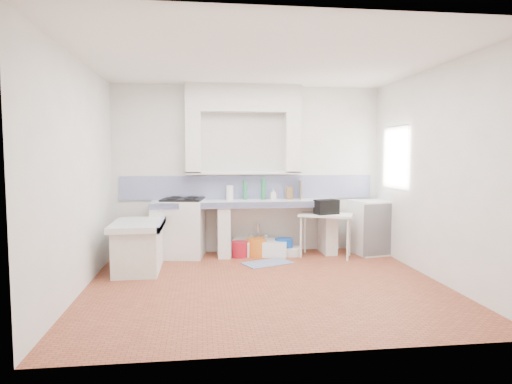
{
  "coord_description": "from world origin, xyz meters",
  "views": [
    {
      "loc": [
        -0.81,
        -5.5,
        1.65
      ],
      "look_at": [
        0.0,
        1.0,
        1.1
      ],
      "focal_mm": 31.24,
      "sensor_mm": 36.0,
      "label": 1
    }
  ],
  "objects": [
    {
      "name": "counter_pier_right",
      "position": [
        1.3,
        1.7,
        0.41
      ],
      "size": [
        0.2,
        0.55,
        0.82
      ],
      "primitive_type": "cube",
      "color": "white",
      "rests_on": "ground"
    },
    {
      "name": "sink",
      "position": [
        0.15,
        1.69,
        0.11
      ],
      "size": [
        0.98,
        0.67,
        0.22
      ],
      "primitive_type": "cube",
      "rotation": [
        0.0,
        0.0,
        -0.22
      ],
      "color": "white",
      "rests_on": "ground"
    },
    {
      "name": "wall_front",
      "position": [
        0.0,
        -2.0,
        1.4
      ],
      "size": [
        4.5,
        0.0,
        4.5
      ],
      "primitive_type": "plane",
      "rotation": [
        -1.57,
        0.0,
        0.0
      ],
      "color": "white",
      "rests_on": "ground"
    },
    {
      "name": "counter_lip",
      "position": [
        -0.1,
        1.42,
        0.86
      ],
      "size": [
        3.0,
        0.04,
        0.1
      ],
      "primitive_type": "cube",
      "color": "navy",
      "rests_on": "ground"
    },
    {
      "name": "counter_slab",
      "position": [
        -0.1,
        1.7,
        0.86
      ],
      "size": [
        3.0,
        0.6,
        0.08
      ],
      "primitive_type": "cube",
      "color": "white",
      "rests_on": "ground"
    },
    {
      "name": "peninsula_top",
      "position": [
        -1.7,
        0.9,
        0.66
      ],
      "size": [
        0.7,
        1.1,
        0.08
      ],
      "primitive_type": "cube",
      "color": "white",
      "rests_on": "ground"
    },
    {
      "name": "green_bottle_b",
      "position": [
        0.23,
        1.84,
        1.08
      ],
      "size": [
        0.09,
        0.09,
        0.36
      ],
      "primitive_type": "cylinder",
      "rotation": [
        0.0,
        0.0,
        -0.16
      ],
      "color": "#247445",
      "rests_on": "counter_slab"
    },
    {
      "name": "counter_pier_left",
      "position": [
        -1.5,
        1.7,
        0.41
      ],
      "size": [
        0.2,
        0.55,
        0.82
      ],
      "primitive_type": "cube",
      "color": "white",
      "rests_on": "ground"
    },
    {
      "name": "alcove_mass",
      "position": [
        -0.1,
        1.88,
        2.58
      ],
      "size": [
        1.9,
        0.25,
        0.45
      ],
      "primitive_type": "cube",
      "color": "white",
      "rests_on": "ground"
    },
    {
      "name": "bucket_blue",
      "position": [
        0.54,
        1.61,
        0.14
      ],
      "size": [
        0.37,
        0.37,
        0.28
      ],
      "primitive_type": "cylinder",
      "rotation": [
        0.0,
        0.0,
        0.33
      ],
      "color": "blue",
      "rests_on": "ground"
    },
    {
      "name": "basin_white",
      "position": [
        0.67,
        1.59,
        0.07
      ],
      "size": [
        0.42,
        0.42,
        0.13
      ],
      "primitive_type": "cylinder",
      "rotation": [
        0.0,
        0.0,
        0.26
      ],
      "color": "white",
      "rests_on": "ground"
    },
    {
      "name": "stove",
      "position": [
        -1.1,
        1.71,
        0.46
      ],
      "size": [
        0.74,
        0.72,
        0.92
      ],
      "primitive_type": "cube",
      "rotation": [
        0.0,
        0.0,
        -0.16
      ],
      "color": "white",
      "rests_on": "ground"
    },
    {
      "name": "rug",
      "position": [
        0.18,
        1.08,
        0.01
      ],
      "size": [
        0.82,
        0.65,
        0.01
      ],
      "primitive_type": "cube",
      "rotation": [
        0.0,
        0.0,
        0.4
      ],
      "color": "#2F4582",
      "rests_on": "ground"
    },
    {
      "name": "wall_right",
      "position": [
        2.25,
        0.0,
        1.4
      ],
      "size": [
        0.0,
        4.5,
        4.5
      ],
      "primitive_type": "plane",
      "rotation": [
        1.57,
        0.0,
        -1.57
      ],
      "color": "white",
      "rests_on": "ground"
    },
    {
      "name": "black_bag",
      "position": [
        1.19,
        1.39,
        0.82
      ],
      "size": [
        0.42,
        0.31,
        0.23
      ],
      "primitive_type": "cube",
      "rotation": [
        0.0,
        0.0,
        0.29
      ],
      "color": "black",
      "rests_on": "side_table"
    },
    {
      "name": "ceiling",
      "position": [
        0.0,
        0.0,
        2.8
      ],
      "size": [
        4.5,
        4.5,
        0.0
      ],
      "primitive_type": "plane",
      "rotation": [
        3.14,
        0.0,
        0.0
      ],
      "color": "white",
      "rests_on": "ground"
    },
    {
      "name": "lace_valance",
      "position": [
        2.28,
        1.2,
        1.98
      ],
      "size": [
        0.01,
        0.84,
        0.24
      ],
      "primitive_type": "cube",
      "color": "white",
      "rests_on": "ground"
    },
    {
      "name": "bucket_orange",
      "position": [
        0.08,
        1.58,
        0.15
      ],
      "size": [
        0.34,
        0.34,
        0.3
      ],
      "primitive_type": "cylinder",
      "rotation": [
        0.0,
        0.0,
        -0.07
      ],
      "color": "orange",
      "rests_on": "ground"
    },
    {
      "name": "backsplash",
      "position": [
        0.0,
        1.99,
        1.1
      ],
      "size": [
        4.27,
        0.03,
        0.4
      ],
      "primitive_type": "cube",
      "color": "navy",
      "rests_on": "ground"
    },
    {
      "name": "knife_block",
      "position": [
        0.67,
        1.85,
        1.01
      ],
      "size": [
        0.11,
        0.09,
        0.21
      ],
      "primitive_type": "cube",
      "rotation": [
        0.0,
        0.0,
        -0.01
      ],
      "color": "brown",
      "rests_on": "counter_slab"
    },
    {
      "name": "peninsula_lip",
      "position": [
        -1.37,
        0.9,
        0.66
      ],
      "size": [
        0.04,
        1.1,
        0.1
      ],
      "primitive_type": "cube",
      "color": "navy",
      "rests_on": "ground"
    },
    {
      "name": "water_bottle_a",
      "position": [
        0.02,
        1.85,
        0.16
      ],
      "size": [
        0.11,
        0.11,
        0.32
      ],
      "primitive_type": "cylinder",
      "rotation": [
        0.0,
        0.0,
        0.35
      ],
      "color": "silver",
      "rests_on": "ground"
    },
    {
      "name": "water_bottle_b",
      "position": [
        0.27,
        1.85,
        0.15
      ],
      "size": [
        0.09,
        0.09,
        0.31
      ],
      "primitive_type": "cylinder",
      "rotation": [
        0.0,
        0.0,
        -0.09
      ],
      "color": "silver",
      "rests_on": "ground"
    },
    {
      "name": "peninsula_base",
      "position": [
        -1.7,
        0.9,
        0.31
      ],
      "size": [
        0.6,
        1.0,
        0.62
      ],
      "primitive_type": "cube",
      "color": "white",
      "rests_on": "ground"
    },
    {
      "name": "wall_left",
      "position": [
        -2.25,
        0.0,
        1.4
      ],
      "size": [
        0.0,
        4.5,
        4.5
      ],
      "primitive_type": "plane",
      "rotation": [
        1.57,
        0.0,
        1.57
      ],
      "color": "white",
      "rests_on": "ground"
    },
    {
      "name": "side_table",
      "position": [
        1.19,
        1.42,
        0.35
      ],
      "size": [
        0.95,
        0.76,
        0.04
      ],
      "primitive_type": "cube",
      "rotation": [
        0.0,
        0.0,
        -0.41
      ],
      "color": "white",
      "rests_on": "ground"
    },
    {
      "name": "paper_towel",
      "position": [
        -0.33,
        1.85,
        1.02
      ],
      "size": [
        0.16,
        0.16,
        0.24
      ],
      "primitive_type": "cylinder",
      "rotation": [
        0.0,
        0.0,
        -0.35
      ],
      "color": "white",
      "rests_on": "counter_slab"
    },
    {
      "name": "soap_bottle",
      "position": [
        0.39,
        1.82,
        0.99
      ],
      "size": [
        0.1,
        0.1,
        0.19
      ],
      "primitive_type": "imported",
      "rotation": [
        0.0,
        0.0,
        0.13
      ],
      "color": "white",
      "rests_on": "counter_slab"
    },
    {
      "name": "floor",
      "position": [
        0.0,
        0.0,
        0.0
      ],
      "size": [
        4.5,
        4.5,
        0.0
      ],
      "primitive_type": "plane",
      "color": "#A04C31",
      "rests_on": "ground"
    },
    {
      "name": "wall_back",
      "position": [
        0.0,
        2.0,
        1.4
      ],
      "size": [
        4.5,
        0.0,
        4.5
      ],
      "primitive_type": "plane",
      "rotation": [
        1.57,
        0.0,
        0.0
      ],
      "color": "white",
      "rests_on": "ground"
    },
    {
      "name": "cutting_board",
      "position": [
        0.87,
        1.85,
        1.06
      ],
      "size": [
        0.07,
        0.23,
        0.32
      ],
      "primitive_type": "cube",
      "rotation": [
        0.0,
        0.0,
        -0.23
      ],
      "color": "brown",
      "rests_on": "counter_slab"
    },
    {
      "name": "window_frame",
      "position": [
        2.42,
        1.2,
        1.6
      ],
      "size": [
        0.35,
        0.86,
        1.06
      ],
      "primitive_type": "cube",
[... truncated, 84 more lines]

